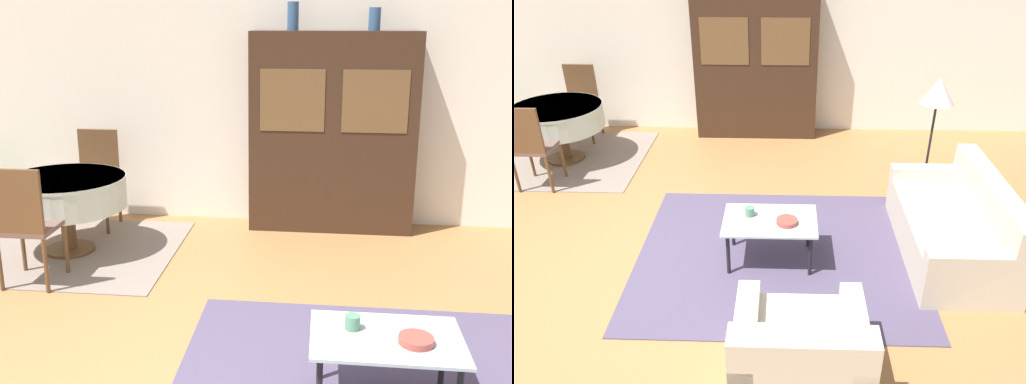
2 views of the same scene
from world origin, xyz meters
TOP-DOWN VIEW (x-y plane):
  - wall_back at (0.00, 3.63)m, footprint 10.00×0.06m
  - dining_rug at (-1.79, 2.40)m, footprint 2.15×1.88m
  - coffee_table at (1.09, 0.22)m, footprint 0.87×0.57m
  - display_cabinet at (0.78, 3.38)m, footprint 1.73×0.41m
  - dining_table at (-1.76, 2.38)m, footprint 1.17×1.17m
  - dining_chair_near at (-1.76, 1.57)m, footprint 0.44×0.44m
  - dining_chair_far at (-1.76, 3.18)m, footprint 0.44×0.44m
  - cup at (0.89, 0.28)m, footprint 0.09×0.09m
  - bowl at (1.24, 0.16)m, footprint 0.20×0.20m
  - vase_tall at (0.35, 3.38)m, footprint 0.12×0.12m
  - vase_short at (1.16, 3.38)m, footprint 0.12×0.12m

SIDE VIEW (x-z plane):
  - dining_rug at x=-1.79m, z-range 0.00..0.01m
  - coffee_table at x=1.09m, z-range 0.18..0.63m
  - bowl at x=1.24m, z-range 0.46..0.50m
  - cup at x=0.89m, z-range 0.46..0.54m
  - dining_chair_near at x=-1.76m, z-range 0.07..1.12m
  - dining_chair_far at x=-1.76m, z-range 0.07..1.12m
  - dining_table at x=-1.76m, z-range 0.23..0.98m
  - display_cabinet at x=0.78m, z-range 0.00..2.10m
  - wall_back at x=0.00m, z-range 0.00..2.70m
  - vase_short at x=1.16m, z-range 2.10..2.32m
  - vase_tall at x=0.35m, z-range 2.10..2.38m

